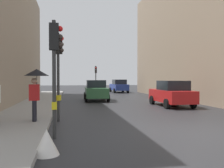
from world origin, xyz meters
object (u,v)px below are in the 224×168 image
object	(u,v)px
traffic_light_near_right	(59,60)
car_green_estate	(96,90)
traffic_light_near_left	(55,57)
car_blue_van	(119,86)
car_red_sedan	(172,93)
warning_sign_triangle	(47,142)
traffic_light_far_median	(96,74)
pedestrian_with_umbrella	(36,80)

from	to	relation	value
traffic_light_near_right	car_green_estate	world-z (taller)	traffic_light_near_right
traffic_light_near_left	car_green_estate	xyz separation A→B (m)	(2.77, 13.07, -1.71)
traffic_light_near_left	car_green_estate	bearing A→B (deg)	78.02
car_blue_van	car_red_sedan	bearing A→B (deg)	-89.32
warning_sign_triangle	traffic_light_far_median	bearing A→B (deg)	80.89
pedestrian_with_umbrella	car_green_estate	bearing A→B (deg)	71.00
traffic_light_near_right	traffic_light_far_median	world-z (taller)	traffic_light_near_right
traffic_light_near_left	car_red_sedan	bearing A→B (deg)	46.40
car_red_sedan	traffic_light_near_left	bearing A→B (deg)	-133.60
car_green_estate	pedestrian_with_umbrella	xyz separation A→B (m)	(-3.66, -10.63, 0.96)
car_green_estate	car_red_sedan	xyz separation A→B (m)	(4.62, -5.30, 0.00)
traffic_light_near_left	traffic_light_far_median	distance (m)	24.02
traffic_light_near_left	car_blue_van	bearing A→B (deg)	73.61
car_blue_van	warning_sign_triangle	bearing A→B (deg)	-105.64
traffic_light_near_left	warning_sign_triangle	xyz separation A→B (m)	(-0.12, -1.69, -2.26)
car_green_estate	car_red_sedan	world-z (taller)	same
traffic_light_far_median	car_red_sedan	xyz separation A→B (m)	(3.45, -15.92, -1.57)
car_red_sedan	pedestrian_with_umbrella	world-z (taller)	pedestrian_with_umbrella
traffic_light_near_left	traffic_light_far_median	xyz separation A→B (m)	(3.95, 23.69, -0.13)
traffic_light_near_right	car_red_sedan	distance (m)	8.94
car_blue_van	pedestrian_with_umbrella	world-z (taller)	pedestrian_with_umbrella
traffic_light_far_median	car_blue_van	world-z (taller)	traffic_light_far_median
car_red_sedan	pedestrian_with_umbrella	size ratio (longest dim) A/B	1.97
car_red_sedan	traffic_light_far_median	bearing A→B (deg)	102.23
traffic_light_far_median	car_green_estate	xyz separation A→B (m)	(-1.17, -10.62, -1.57)
car_green_estate	traffic_light_near_left	bearing A→B (deg)	-101.98
car_red_sedan	car_blue_van	bearing A→B (deg)	90.68
traffic_light_far_median	car_green_estate	distance (m)	10.80
car_blue_van	car_red_sedan	size ratio (longest dim) A/B	1.01
traffic_light_near_left	pedestrian_with_umbrella	bearing A→B (deg)	109.98
traffic_light_far_median	car_green_estate	size ratio (longest dim) A/B	0.83
traffic_light_near_left	car_green_estate	world-z (taller)	traffic_light_near_left
traffic_light_near_left	pedestrian_with_umbrella	size ratio (longest dim) A/B	1.75
warning_sign_triangle	car_green_estate	bearing A→B (deg)	78.89
pedestrian_with_umbrella	warning_sign_triangle	xyz separation A→B (m)	(0.76, -4.13, -1.52)
pedestrian_with_umbrella	warning_sign_triangle	size ratio (longest dim) A/B	3.29
pedestrian_with_umbrella	traffic_light_far_median	bearing A→B (deg)	77.18
car_green_estate	pedestrian_with_umbrella	distance (m)	11.29
pedestrian_with_umbrella	warning_sign_triangle	bearing A→B (deg)	-79.50
traffic_light_far_median	car_green_estate	bearing A→B (deg)	-96.30
traffic_light_near_right	traffic_light_far_median	xyz separation A→B (m)	(3.95, 20.58, -0.26)
traffic_light_near_right	car_red_sedan	xyz separation A→B (m)	(7.40, 4.66, -1.83)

